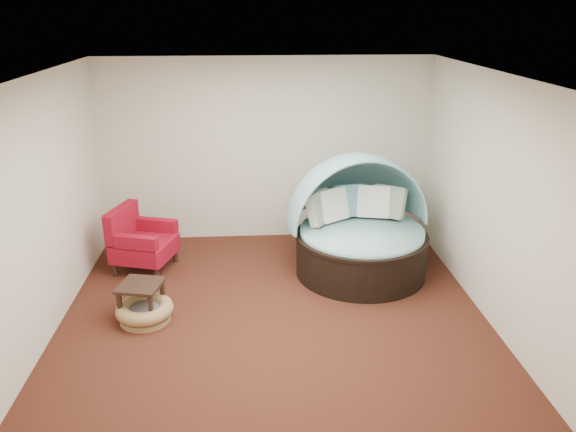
{
  "coord_description": "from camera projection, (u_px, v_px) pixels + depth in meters",
  "views": [
    {
      "loc": [
        -0.24,
        -5.88,
        3.46
      ],
      "look_at": [
        0.21,
        0.6,
        1.03
      ],
      "focal_mm": 35.0,
      "sensor_mm": 36.0,
      "label": 1
    }
  ],
  "objects": [
    {
      "name": "pet_basket",
      "position": [
        145.0,
        311.0,
        6.56
      ],
      "size": [
        0.86,
        0.86,
        0.23
      ],
      "rotation": [
        0.0,
        0.0,
        0.37
      ],
      "color": "olive",
      "rests_on": "floor"
    },
    {
      "name": "wall_left",
      "position": [
        42.0,
        210.0,
        6.06
      ],
      "size": [
        0.0,
        5.0,
        5.0
      ],
      "primitive_type": "plane",
      "rotation": [
        1.57,
        0.0,
        1.57
      ],
      "color": "beige",
      "rests_on": "floor"
    },
    {
      "name": "side_table",
      "position": [
        141.0,
        296.0,
        6.55
      ],
      "size": [
        0.56,
        0.56,
        0.45
      ],
      "rotation": [
        0.0,
        0.0,
        -0.22
      ],
      "color": "black",
      "rests_on": "floor"
    },
    {
      "name": "red_armchair",
      "position": [
        140.0,
        241.0,
        7.77
      ],
      "size": [
        0.95,
        0.95,
        0.9
      ],
      "rotation": [
        0.0,
        0.0,
        -0.29
      ],
      "color": "black",
      "rests_on": "floor"
    },
    {
      "name": "wall_front",
      "position": [
        289.0,
        323.0,
        3.89
      ],
      "size": [
        5.0,
        0.0,
        5.0
      ],
      "primitive_type": "plane",
      "rotation": [
        -1.57,
        0.0,
        0.0
      ],
      "color": "beige",
      "rests_on": "floor"
    },
    {
      "name": "wall_right",
      "position": [
        492.0,
        199.0,
        6.39
      ],
      "size": [
        0.0,
        5.0,
        5.0
      ],
      "primitive_type": "plane",
      "rotation": [
        1.57,
        0.0,
        -1.57
      ],
      "color": "beige",
      "rests_on": "floor"
    },
    {
      "name": "floor",
      "position": [
        274.0,
        314.0,
        6.72
      ],
      "size": [
        5.0,
        5.0,
        0.0
      ],
      "primitive_type": "plane",
      "color": "#421D13",
      "rests_on": "ground"
    },
    {
      "name": "canopy_daybed",
      "position": [
        359.0,
        219.0,
        7.61
      ],
      "size": [
        2.12,
        2.07,
        1.64
      ],
      "rotation": [
        0.0,
        0.0,
        0.17
      ],
      "color": "black",
      "rests_on": "floor"
    },
    {
      "name": "ceiling",
      "position": [
        272.0,
        75.0,
        5.74
      ],
      "size": [
        5.0,
        5.0,
        0.0
      ],
      "primitive_type": "plane",
      "rotation": [
        3.14,
        0.0,
        0.0
      ],
      "color": "white",
      "rests_on": "wall_back"
    },
    {
      "name": "wall_back",
      "position": [
        266.0,
        150.0,
        8.56
      ],
      "size": [
        5.0,
        0.0,
        5.0
      ],
      "primitive_type": "plane",
      "rotation": [
        1.57,
        0.0,
        0.0
      ],
      "color": "beige",
      "rests_on": "floor"
    }
  ]
}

